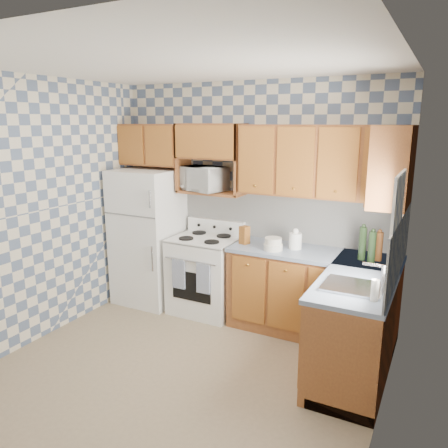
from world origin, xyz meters
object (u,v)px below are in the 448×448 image
at_px(microwave, 204,179).
at_px(refrigerator, 149,237).
at_px(electric_kettle, 295,241).
at_px(stove_body, 206,275).

bearing_deg(microwave, refrigerator, -150.64).
distance_m(refrigerator, electric_kettle, 1.90).
height_order(refrigerator, microwave, microwave).
bearing_deg(electric_kettle, stove_body, -177.81).
height_order(microwave, electric_kettle, microwave).
distance_m(stove_body, electric_kettle, 1.22).
bearing_deg(stove_body, microwave, 123.53).
relative_size(refrigerator, stove_body, 1.87).
xyz_separation_m(stove_body, microwave, (-0.09, 0.14, 1.14)).
bearing_deg(microwave, stove_body, -40.21).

